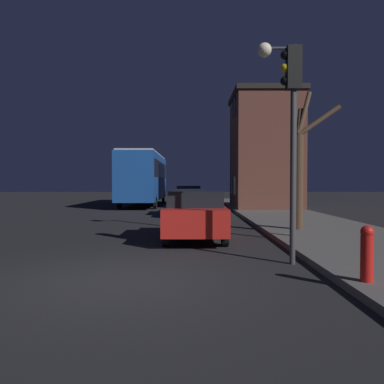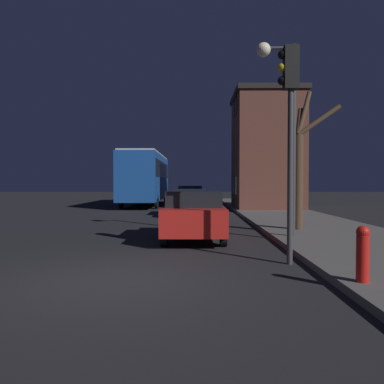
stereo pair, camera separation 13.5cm
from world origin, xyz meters
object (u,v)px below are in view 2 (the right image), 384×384
(streetlamp, at_px, (281,102))
(car_near_lane, at_px, (194,214))
(bus, at_px, (146,175))
(bare_tree, at_px, (300,166))
(car_far_lane, at_px, (190,195))
(car_mid_lane, at_px, (190,201))
(fire_hydrant, at_px, (363,252))
(traffic_light, at_px, (289,109))

(streetlamp, distance_m, car_near_lane, 4.22)
(car_near_lane, bearing_deg, streetlamp, -4.43)
(streetlamp, distance_m, bus, 18.13)
(bare_tree, xyz_separation_m, car_near_lane, (-3.62, -1.45, -1.52))
(car_far_lane, bearing_deg, streetlamp, -79.69)
(car_near_lane, distance_m, car_mid_lane, 8.57)
(streetlamp, distance_m, car_mid_lane, 9.80)
(streetlamp, bearing_deg, fire_hydrant, -88.44)
(car_near_lane, height_order, car_mid_lane, car_near_lane)
(car_near_lane, distance_m, car_far_lane, 15.76)
(fire_hydrant, bearing_deg, car_near_lane, 116.98)
(bus, xyz_separation_m, car_near_lane, (3.68, -16.72, -1.49))
(traffic_light, bearing_deg, fire_hydrant, -70.24)
(traffic_light, xyz_separation_m, bare_tree, (1.60, 4.84, -0.99))
(car_mid_lane, relative_size, fire_hydrant, 5.11)
(bus, bearing_deg, traffic_light, -74.17)
(traffic_light, bearing_deg, car_mid_lane, 100.67)
(streetlamp, distance_m, car_far_lane, 16.55)
(bus, height_order, car_near_lane, bus)
(traffic_light, xyz_separation_m, car_far_lane, (-2.34, 19.14, -2.49))
(fire_hydrant, bearing_deg, bare_tree, 82.48)
(bare_tree, distance_m, fire_hydrant, 7.05)
(car_far_lane, bearing_deg, traffic_light, -83.03)
(traffic_light, height_order, car_far_lane, traffic_light)
(traffic_light, xyz_separation_m, fire_hydrant, (0.70, -1.95, -2.66))
(car_near_lane, bearing_deg, fire_hydrant, -63.02)
(traffic_light, xyz_separation_m, car_near_lane, (-2.02, 3.39, -2.51))
(traffic_light, distance_m, fire_hydrant, 3.37)
(traffic_light, relative_size, car_far_lane, 1.02)
(bare_tree, bearing_deg, streetlamp, -122.14)
(streetlamp, distance_m, fire_hydrant, 6.21)
(bare_tree, distance_m, bus, 16.92)
(bus, bearing_deg, fire_hydrant, -73.82)
(fire_hydrant, bearing_deg, streetlamp, 91.56)
(car_near_lane, xyz_separation_m, fire_hydrant, (2.72, -5.34, -0.15))
(fire_hydrant, bearing_deg, car_far_lane, 98.21)
(streetlamp, relative_size, bare_tree, 1.19)
(streetlamp, xyz_separation_m, car_far_lane, (-2.90, 15.95, -3.31))
(bare_tree, bearing_deg, traffic_light, -108.27)
(bare_tree, relative_size, fire_hydrant, 5.32)
(streetlamp, xyz_separation_m, bare_tree, (1.04, 1.65, -1.81))
(bare_tree, xyz_separation_m, car_mid_lane, (-3.85, 7.11, -1.57))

